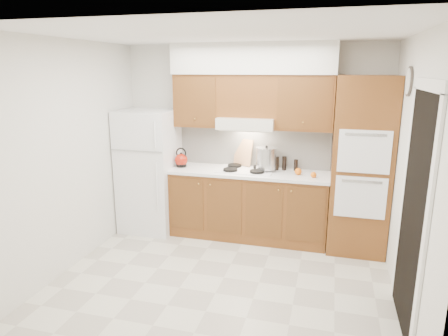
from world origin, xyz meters
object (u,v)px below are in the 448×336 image
(stock_pot, at_px, (266,159))
(oven_cabinet, at_px, (361,166))
(fridge, at_px, (150,171))
(kettle, at_px, (181,160))

(stock_pot, bearing_deg, oven_cabinet, -3.83)
(fridge, distance_m, kettle, 0.51)
(kettle, bearing_deg, stock_pot, -19.37)
(fridge, relative_size, oven_cabinet, 0.78)
(oven_cabinet, distance_m, kettle, 2.37)
(kettle, relative_size, stock_pot, 0.64)
(fridge, xyz_separation_m, oven_cabinet, (2.85, 0.03, 0.24))
(oven_cabinet, xyz_separation_m, stock_pot, (-1.19, 0.08, 0.01))
(kettle, xyz_separation_m, stock_pot, (1.18, 0.09, 0.07))
(fridge, relative_size, stock_pot, 6.16)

